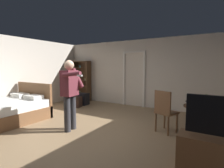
# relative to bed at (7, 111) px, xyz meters

# --- Properties ---
(ground_plane) EXTENTS (7.12, 7.12, 0.00)m
(ground_plane) POSITION_rel_bed_xyz_m (2.27, 0.43, -0.30)
(ground_plane) COLOR #997A56
(wall_back) EXTENTS (6.56, 0.12, 2.55)m
(wall_back) POSITION_rel_bed_xyz_m (2.27, 3.73, 0.97)
(wall_back) COLOR silver
(wall_back) RESTS_ON ground_plane
(wall_left) EXTENTS (0.15, 6.72, 2.55)m
(wall_left) POSITION_rel_bed_xyz_m (-0.95, 0.43, 0.97)
(wall_left) COLOR silver
(wall_left) RESTS_ON ground_plane
(doorway_frame) EXTENTS (0.93, 0.08, 2.13)m
(doorway_frame) POSITION_rel_bed_xyz_m (2.23, 3.65, 0.92)
(doorway_frame) COLOR white
(doorway_frame) RESTS_ON ground_plane
(bed) EXTENTS (1.63, 1.97, 1.02)m
(bed) POSITION_rel_bed_xyz_m (0.00, 0.00, 0.00)
(bed) COLOR brown
(bed) RESTS_ON ground_plane
(bookshelf) EXTENTS (0.87, 0.32, 1.78)m
(bookshelf) POSITION_rel_bed_xyz_m (-0.28, 3.50, 0.66)
(bookshelf) COLOR #4C331E
(bookshelf) RESTS_ON ground_plane
(tv_flatscreen) EXTENTS (1.15, 0.40, 1.14)m
(tv_flatscreen) POSITION_rel_bed_xyz_m (5.12, 0.22, 0.03)
(tv_flatscreen) COLOR brown
(tv_flatscreen) RESTS_ON ground_plane
(side_table) EXTENTS (0.60, 0.60, 0.70)m
(side_table) POSITION_rel_bed_xyz_m (4.70, 1.56, 0.17)
(side_table) COLOR brown
(side_table) RESTS_ON ground_plane
(laptop) EXTENTS (0.40, 0.40, 0.16)m
(laptop) POSITION_rel_bed_xyz_m (4.66, 1.51, 0.45)
(laptop) COLOR black
(laptop) RESTS_ON side_table
(bottle_on_table) EXTENTS (0.06, 0.06, 0.27)m
(bottle_on_table) POSITION_rel_bed_xyz_m (4.84, 1.48, 0.51)
(bottle_on_table) COLOR #295220
(bottle_on_table) RESTS_ON side_table
(wooden_chair) EXTENTS (0.54, 0.54, 0.99)m
(wooden_chair) POSITION_rel_bed_xyz_m (4.01, 1.45, 0.24)
(wooden_chair) COLOR brown
(wooden_chair) RESTS_ON ground_plane
(person_blue_shirt) EXTENTS (0.71, 0.55, 1.69)m
(person_blue_shirt) POSITION_rel_bed_xyz_m (2.04, 0.43, 0.67)
(person_blue_shirt) COLOR #333338
(person_blue_shirt) RESTS_ON ground_plane
(suitcase_dark) EXTENTS (0.65, 0.42, 0.47)m
(suitcase_dark) POSITION_rel_bed_xyz_m (0.30, 2.74, -0.07)
(suitcase_dark) COLOR black
(suitcase_dark) RESTS_ON ground_plane
(suitcase_small) EXTENTS (0.69, 0.47, 0.40)m
(suitcase_small) POSITION_rel_bed_xyz_m (0.32, 2.28, -0.10)
(suitcase_small) COLOR black
(suitcase_small) RESTS_ON ground_plane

